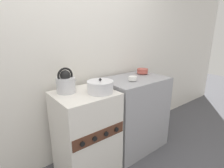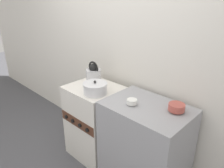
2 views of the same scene
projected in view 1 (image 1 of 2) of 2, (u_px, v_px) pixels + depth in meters
name	position (u px, v px, depth m)	size (l,w,h in m)	color
wall_back	(66.00, 54.00, 1.88)	(7.00, 0.06, 2.50)	silver
stove	(86.00, 134.00, 1.83)	(0.58, 0.54, 0.91)	silver
counter	(133.00, 113.00, 2.26)	(0.79, 0.56, 0.94)	#99999E
kettle	(66.00, 83.00, 1.68)	(0.22, 0.18, 0.25)	silver
cooking_pot	(100.00, 87.00, 1.69)	(0.26, 0.26, 0.14)	silver
enamel_bowl	(143.00, 71.00, 2.33)	(0.14, 0.14, 0.07)	#B75147
small_ceramic_bowl	(133.00, 78.00, 1.99)	(0.09, 0.09, 0.05)	white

